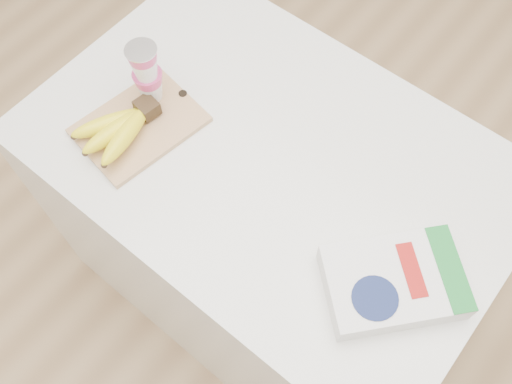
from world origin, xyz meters
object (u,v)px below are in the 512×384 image
cutting_board (140,125)px  table (268,229)px  bananas (119,128)px  yogurt_stack (146,72)px  cereal_box (394,282)px

cutting_board → table: bearing=34.5°
bananas → yogurt_stack: (-0.02, 0.12, 0.06)m
cereal_box → cutting_board: bearing=-135.4°
cutting_board → bananas: size_ratio=1.31×
bananas → cereal_box: size_ratio=0.66×
table → cutting_board: 0.51m
table → yogurt_stack: size_ratio=6.69×
table → cereal_box: bearing=-14.1°
bananas → cereal_box: (0.66, 0.08, -0.01)m
table → bananas: size_ratio=5.30×
yogurt_stack → cereal_box: yogurt_stack is taller
bananas → cereal_box: bananas is taller
table → bananas: 0.56m
table → cereal_box: (0.37, -0.09, 0.43)m
table → bananas: bearing=-148.1°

